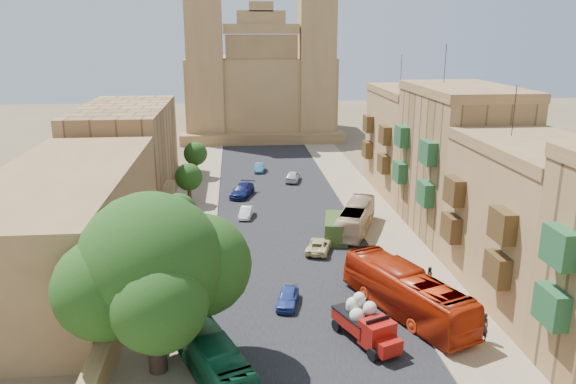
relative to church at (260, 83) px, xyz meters
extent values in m
cube|color=black|center=(0.00, -48.61, -9.51)|extent=(14.00, 140.00, 0.01)
cube|color=#8A775A|center=(9.50, -48.61, -9.51)|extent=(5.00, 140.00, 0.01)
cube|color=#8A775A|center=(-9.50, -48.61, -9.51)|extent=(5.00, 140.00, 0.01)
cube|color=#8A775A|center=(7.00, -48.61, -9.46)|extent=(0.25, 140.00, 0.12)
cube|color=#8A775A|center=(-7.00, -48.61, -9.46)|extent=(0.25, 140.00, 0.12)
cube|color=#225630|center=(11.55, -77.69, -4.96)|extent=(0.90, 2.20, 2.00)
cube|color=#225630|center=(11.55, -77.69, -1.60)|extent=(0.90, 2.20, 2.00)
cube|color=olive|center=(16.00, -67.61, -4.27)|extent=(8.00, 14.00, 10.50)
cube|color=olive|center=(16.00, -67.61, 1.38)|extent=(8.20, 14.00, 0.80)
cylinder|color=black|center=(15.00, -64.81, 3.58)|extent=(0.06, 0.06, 3.60)
cube|color=#4B3419|center=(11.55, -71.53, -5.53)|extent=(0.90, 2.20, 2.00)
cube|color=#4B3419|center=(11.55, -63.69, -5.53)|extent=(0.90, 2.20, 2.00)
cube|color=#4B3419|center=(11.55, -71.53, -2.59)|extent=(0.90, 2.20, 2.00)
cube|color=#4B3419|center=(11.55, -63.69, -2.59)|extent=(0.90, 2.20, 2.00)
cube|color=#9D7647|center=(16.00, -53.61, -3.02)|extent=(8.00, 14.00, 13.00)
cube|color=olive|center=(16.00, -53.61, 3.88)|extent=(8.20, 14.00, 0.80)
cylinder|color=black|center=(15.00, -50.81, 6.08)|extent=(0.06, 0.06, 3.60)
cube|color=#225630|center=(11.55, -57.53, -4.58)|extent=(0.90, 2.20, 2.00)
cube|color=#225630|center=(11.55, -49.69, -4.58)|extent=(0.90, 2.20, 2.00)
cube|color=#225630|center=(11.55, -57.53, -0.94)|extent=(0.90, 2.20, 2.00)
cube|color=#225630|center=(11.55, -49.69, -0.94)|extent=(0.90, 2.20, 2.00)
cube|color=olive|center=(16.00, -39.61, -3.77)|extent=(8.00, 14.00, 11.50)
cube|color=olive|center=(16.00, -39.61, 2.38)|extent=(8.20, 14.00, 0.80)
cylinder|color=black|center=(15.00, -36.81, 4.58)|extent=(0.06, 0.06, 3.60)
cube|color=#4B3419|center=(11.55, -43.53, -5.15)|extent=(0.90, 2.20, 2.00)
cube|color=#4B3419|center=(11.55, -35.69, -5.15)|extent=(0.90, 2.20, 2.00)
cube|color=#4B3419|center=(11.55, -43.53, -1.93)|extent=(0.90, 2.20, 2.00)
cube|color=#4B3419|center=(11.55, -35.69, -1.93)|extent=(0.90, 2.20, 2.00)
cube|color=olive|center=(-12.50, -58.61, -8.62)|extent=(1.00, 40.00, 1.80)
cube|color=olive|center=(-18.00, -60.61, -5.32)|extent=(10.00, 28.00, 8.40)
cube|color=#9D7647|center=(-18.00, -34.61, -4.52)|extent=(10.00, 22.00, 10.00)
cube|color=olive|center=(0.00, 2.39, -2.52)|extent=(26.00, 20.00, 14.00)
cube|color=olive|center=(0.00, -8.11, -8.62)|extent=(28.00, 4.00, 1.80)
cube|color=olive|center=(0.00, -6.41, 0.48)|extent=(12.00, 2.00, 16.00)
cube|color=olive|center=(0.00, -6.41, 9.38)|extent=(12.60, 2.40, 1.60)
cube|color=olive|center=(0.00, -6.41, 11.08)|extent=(8.00, 2.00, 2.40)
cube|color=olive|center=(0.00, -6.41, 12.88)|extent=(4.00, 2.00, 1.60)
cube|color=olive|center=(-9.50, -5.11, 4.98)|extent=(6.00, 6.00, 29.00)
cube|color=olive|center=(9.50, -5.11, 4.98)|extent=(6.00, 6.00, 29.00)
cylinder|color=#37261B|center=(-9.50, -74.61, -7.53)|extent=(1.05, 1.05, 3.97)
sphere|color=#15370F|center=(-9.50, -74.61, -3.03)|extent=(7.95, 7.95, 7.95)
sphere|color=#15370F|center=(-6.99, -73.36, -3.66)|extent=(5.86, 5.86, 5.86)
sphere|color=#15370F|center=(-11.80, -75.55, -3.87)|extent=(5.44, 5.44, 5.44)
sphere|color=#15370F|center=(-8.87, -77.12, -4.08)|extent=(5.02, 5.02, 5.02)
sphere|color=#15370F|center=(-10.65, -72.31, -2.20)|extent=(4.60, 4.60, 4.60)
cylinder|color=#37261B|center=(-10.00, -66.61, -8.53)|extent=(0.44, 0.44, 1.97)
sphere|color=#15370F|center=(-10.00, -66.61, -6.54)|extent=(2.87, 2.87, 2.87)
cylinder|color=#37261B|center=(-10.00, -54.61, -8.46)|extent=(0.44, 0.44, 2.10)
sphere|color=#15370F|center=(-10.00, -54.61, -6.34)|extent=(3.06, 3.06, 3.06)
cylinder|color=#37261B|center=(-10.00, -42.61, -8.48)|extent=(0.44, 0.44, 2.08)
sphere|color=#15370F|center=(-10.00, -42.61, -6.38)|extent=(3.02, 3.02, 3.02)
cylinder|color=#37261B|center=(-10.00, -30.61, -8.46)|extent=(0.44, 0.44, 2.12)
sphere|color=#15370F|center=(-10.00, -30.61, -6.32)|extent=(3.08, 3.08, 3.08)
cube|color=maroon|center=(2.54, -71.91, -8.43)|extent=(2.98, 3.63, 0.78)
cube|color=black|center=(2.54, -71.91, -7.99)|extent=(3.04, 3.69, 0.10)
cube|color=maroon|center=(3.32, -73.76, -8.34)|extent=(2.26, 2.07, 1.57)
cube|color=maroon|center=(3.72, -74.72, -8.69)|extent=(1.77, 1.54, 0.87)
cube|color=black|center=(3.32, -73.76, -7.73)|extent=(1.56, 0.72, 0.78)
cylinder|color=black|center=(2.82, -74.82, -9.12)|extent=(0.58, 0.84, 0.78)
cylinder|color=black|center=(4.43, -74.15, -9.12)|extent=(0.58, 0.84, 0.78)
cylinder|color=black|center=(1.33, -71.28, -9.12)|extent=(0.58, 0.84, 0.78)
cylinder|color=black|center=(2.94, -70.61, -9.12)|extent=(0.58, 0.84, 0.78)
sphere|color=beige|center=(2.34, -72.56, -7.77)|extent=(0.96, 0.96, 0.96)
sphere|color=beige|center=(3.05, -71.98, -7.77)|extent=(0.96, 0.96, 0.96)
sphere|color=beige|center=(2.34, -71.43, -7.77)|extent=(0.96, 0.96, 0.96)
sphere|color=beige|center=(2.19, -71.97, -7.29)|extent=(0.87, 0.87, 0.87)
sphere|color=beige|center=(3.13, -72.52, -7.34)|extent=(0.87, 0.87, 0.87)
sphere|color=beige|center=(2.58, -71.99, -6.90)|extent=(0.78, 0.78, 0.78)
cube|color=#354F1D|center=(4.32, -54.69, -8.52)|extent=(2.94, 5.12, 1.99)
cylinder|color=black|center=(3.09, -56.17, -9.12)|extent=(0.45, 0.84, 0.80)
cylinder|color=black|center=(4.94, -56.51, -9.12)|extent=(0.45, 0.84, 0.80)
cylinder|color=black|center=(3.70, -52.87, -9.12)|extent=(0.45, 0.84, 0.80)
cylinder|color=black|center=(5.56, -53.21, -9.12)|extent=(0.45, 0.84, 0.80)
imported|color=#145C35|center=(-6.50, -75.36, -8.27)|extent=(5.30, 9.07, 2.49)
imported|color=#B5280B|center=(6.41, -69.45, -7.92)|extent=(6.77, 11.65, 3.20)
imported|color=#CBAC88|center=(6.50, -52.94, -8.18)|extent=(5.68, 9.71, 2.67)
imported|color=#2C4399|center=(-1.45, -67.44, -8.93)|extent=(2.12, 3.65, 1.17)
imported|color=white|center=(-3.89, -47.78, -8.98)|extent=(1.70, 3.42, 1.08)
imported|color=beige|center=(2.22, -57.78, -8.95)|extent=(3.04, 4.44, 1.13)
imported|color=#0F1649|center=(-4.14, -40.02, -8.81)|extent=(3.41, 5.21, 1.40)
imported|color=silver|center=(2.43, -33.88, -8.83)|extent=(2.55, 4.27, 1.36)
imported|color=teal|center=(-1.58, -28.22, -8.94)|extent=(1.52, 3.59, 1.15)
imported|color=black|center=(10.09, -73.36, -8.53)|extent=(0.72, 0.48, 1.97)
imported|color=#333337|center=(9.23, -66.04, -8.59)|extent=(0.61, 1.14, 1.85)
camera|label=1|loc=(-4.86, -103.00, 9.03)|focal=35.00mm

